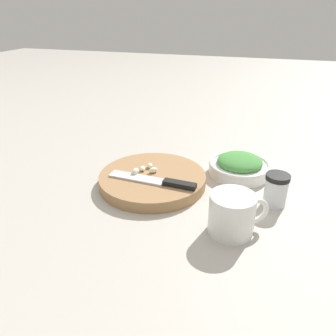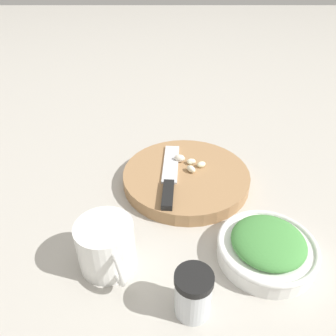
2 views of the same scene
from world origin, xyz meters
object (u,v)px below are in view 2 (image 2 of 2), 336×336
(garlic_cloves, at_px, (189,163))
(cutting_board, at_px, (186,177))
(chef_knife, at_px, (170,178))
(coffee_mug, at_px, (107,246))
(spice_jar, at_px, (193,294))
(herb_bowl, at_px, (267,247))

(garlic_cloves, bearing_deg, cutting_board, 164.52)
(chef_knife, bearing_deg, coffee_mug, -113.92)
(cutting_board, relative_size, spice_jar, 3.52)
(cutting_board, height_order, garlic_cloves, garlic_cloves)
(cutting_board, distance_m, coffee_mug, 0.27)
(herb_bowl, bearing_deg, coffee_mug, 93.04)
(spice_jar, distance_m, coffee_mug, 0.16)
(garlic_cloves, bearing_deg, spice_jar, 177.90)
(garlic_cloves, relative_size, spice_jar, 0.94)
(garlic_cloves, relative_size, coffee_mug, 0.61)
(garlic_cloves, distance_m, herb_bowl, 0.27)
(cutting_board, distance_m, chef_knife, 0.05)
(chef_knife, bearing_deg, cutting_board, 38.32)
(chef_knife, bearing_deg, spice_jar, -80.06)
(herb_bowl, relative_size, spice_jar, 2.13)
(cutting_board, height_order, spice_jar, spice_jar)
(spice_jar, bearing_deg, garlic_cloves, -2.10)
(chef_knife, height_order, herb_bowl, herb_bowl)
(cutting_board, distance_m, garlic_cloves, 0.04)
(chef_knife, xyz_separation_m, coffee_mug, (-0.20, 0.10, 0.01))
(chef_knife, height_order, garlic_cloves, garlic_cloves)
(chef_knife, xyz_separation_m, herb_bowl, (-0.19, -0.17, -0.01))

